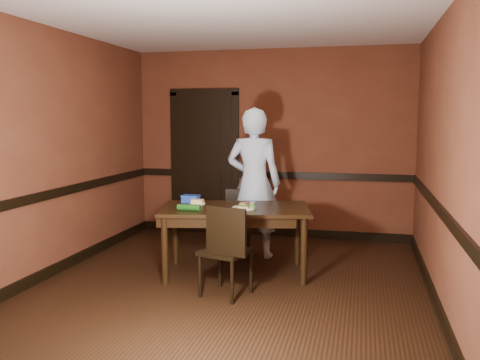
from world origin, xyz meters
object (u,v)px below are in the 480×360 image
at_px(chair_far, 234,225).
at_px(sauce_jar, 252,206).
at_px(sandwich_plate, 244,207).
at_px(dining_table, 235,241).
at_px(food_tub, 191,199).
at_px(cheese_saucer, 198,202).
at_px(chair_near, 226,250).
at_px(person, 254,183).

relative_size(chair_far, sauce_jar, 10.44).
distance_m(chair_far, sandwich_plate, 0.76).
distance_m(dining_table, sandwich_plate, 0.42).
relative_size(chair_far, sandwich_plate, 3.26).
distance_m(chair_far, food_tub, 0.67).
bearing_deg(cheese_saucer, chair_near, -55.20).
xyz_separation_m(person, food_tub, (-0.62, -0.57, -0.13)).
bearing_deg(chair_near, dining_table, -67.08).
distance_m(sandwich_plate, cheese_saucer, 0.60).
height_order(person, sauce_jar, person).
relative_size(chair_near, cheese_saucer, 5.20).
bearing_deg(food_tub, chair_near, -51.09).
bearing_deg(chair_far, chair_near, -95.65).
bearing_deg(sauce_jar, chair_near, -102.96).
bearing_deg(food_tub, dining_table, -15.69).
xyz_separation_m(chair_near, sauce_jar, (0.14, 0.59, 0.34)).
height_order(dining_table, food_tub, food_tub).
height_order(dining_table, cheese_saucer, cheese_saucer).
bearing_deg(person, dining_table, 86.98).
height_order(person, sandwich_plate, person).
bearing_deg(sauce_jar, dining_table, 155.44).
xyz_separation_m(dining_table, chair_near, (0.08, -0.69, 0.08)).
xyz_separation_m(sandwich_plate, cheese_saucer, (-0.58, 0.16, 0.00)).
bearing_deg(cheese_saucer, person, 52.63).
distance_m(chair_near, cheese_saucer, 1.00).
height_order(dining_table, chair_far, chair_far).
bearing_deg(sauce_jar, chair_far, 119.39).
bearing_deg(person, chair_near, 91.70).
bearing_deg(sauce_jar, food_tub, 160.39).
relative_size(dining_table, chair_far, 1.88).
relative_size(person, sandwich_plate, 7.09).
bearing_deg(dining_table, cheese_saucer, 156.90).
xyz_separation_m(dining_table, sandwich_plate, (0.11, -0.07, 0.39)).
xyz_separation_m(chair_far, food_tub, (-0.43, -0.37, 0.37)).
bearing_deg(food_tub, sauce_jar, -17.60).
xyz_separation_m(chair_far, sandwich_plate, (0.27, -0.62, 0.34)).
relative_size(dining_table, person, 0.87).
distance_m(sandwich_plate, food_tub, 0.74).
distance_m(person, food_tub, 0.86).
bearing_deg(dining_table, sandwich_plate, -42.84).
xyz_separation_m(sauce_jar, cheese_saucer, (-0.68, 0.19, -0.02)).
distance_m(dining_table, sauce_jar, 0.48).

